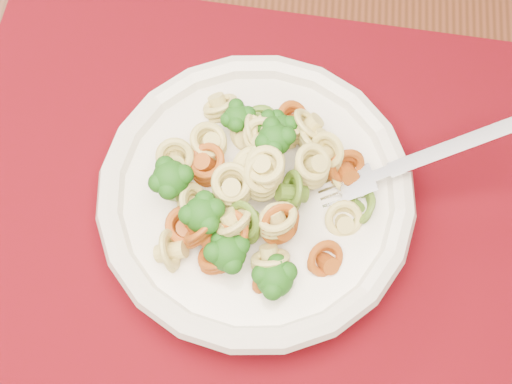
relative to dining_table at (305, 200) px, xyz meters
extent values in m
cube|color=#452717|center=(-0.32, 0.09, -0.64)|extent=(4.00, 4.00, 0.01)
cube|color=#562918|center=(0.00, 0.00, 0.08)|extent=(1.54, 1.19, 0.04)
cube|color=#5D0413|center=(-0.06, -0.04, 0.11)|extent=(0.57, 0.50, 0.00)
cylinder|color=white|center=(-0.05, -0.04, 0.11)|extent=(0.10, 0.10, 0.01)
cylinder|color=white|center=(-0.05, -0.04, 0.13)|extent=(0.22, 0.22, 0.03)
torus|color=white|center=(-0.05, -0.04, 0.14)|extent=(0.24, 0.24, 0.02)
camera|label=1|loc=(-0.09, -0.23, 0.63)|focal=50.00mm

